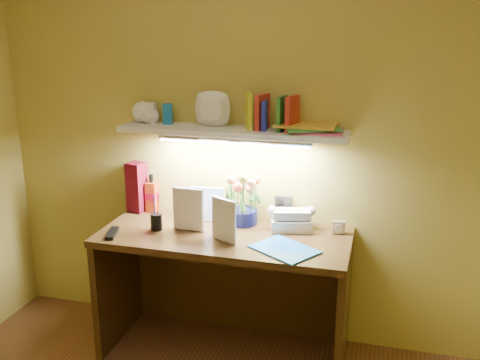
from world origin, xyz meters
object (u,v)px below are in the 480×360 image
Objects in this scene: flower_bouquet at (243,199)px; whisky_bottle at (152,193)px; desk_clock at (339,227)px; desk at (224,294)px; telephone at (291,218)px.

flower_bouquet is 0.60m from whisky_bottle.
desk_clock is 1.16m from whisky_bottle.
desk is at bearing -173.88° from desk_clock.
flower_bouquet reaches higher than telephone.
desk_clock reaches higher than desk.
desk is 4.64× the size of flower_bouquet.
telephone is 0.89m from whisky_bottle.
desk_clock is 0.30× the size of whisky_bottle.
flower_bouquet is at bearing 163.36° from telephone.
desk is at bearing -107.18° from flower_bouquet.
telephone is at bearing -2.57° from flower_bouquet.
desk is 19.59× the size of desk_clock.
desk is 0.56m from flower_bouquet.
desk is 0.77m from whisky_bottle.
flower_bouquet is (0.06, 0.19, 0.53)m from desk.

